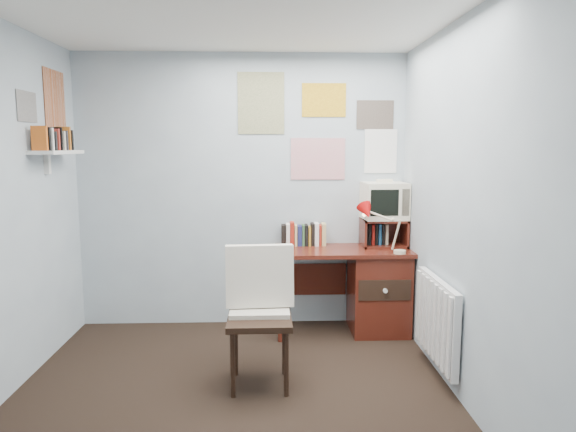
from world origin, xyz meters
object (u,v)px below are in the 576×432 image
Objects in this scene: desk at (372,287)px; tv_riser at (383,233)px; desk_lamp at (400,232)px; radiator at (437,320)px; wall_shelf at (57,152)px; desk_chair at (260,320)px; crt_tv at (384,199)px.

tv_riser is at bearing 42.96° from desk.
radiator is at bearing -71.34° from desk_lamp.
desk is 1.94× the size of wall_shelf.
radiator is at bearing -72.76° from desk.
desk_chair is 2.50× the size of desk_lamp.
desk is 3.18× the size of desk_lamp.
wall_shelf is (-2.86, 0.55, 1.20)m from radiator.
wall_shelf is at bearing -171.60° from desk.
desk_chair is at bearing -133.64° from desk.
crt_tv is (0.12, 0.13, 0.79)m from desk.
desk_lamp is at bearing -82.80° from crt_tv.
desk_lamp is 2.84m from wall_shelf.
crt_tv is at bearing 46.04° from desk_chair.
desk_lamp is at bearing -78.27° from tv_riser.
desk_chair is at bearing -137.20° from crt_tv.
crt_tv is (1.11, 1.17, 0.72)m from desk_chair.
desk_chair is 1.52× the size of wall_shelf.
radiator is (0.17, -1.06, -0.77)m from crt_tv.
desk is 0.97m from radiator.
desk_lamp is 0.34m from tv_riser.
wall_shelf is (-2.76, -0.16, 0.67)m from desk_lamp.
desk_chair is at bearing -134.63° from desk_lamp.
desk_lamp is 0.99× the size of crt_tv.
radiator is (0.29, -0.93, 0.01)m from desk.
desk is 3.00× the size of tv_riser.
desk_lamp is (1.18, 0.82, 0.48)m from desk_chair.
crt_tv is at bearing 10.73° from wall_shelf.
desk_lamp is 0.89m from radiator.
tv_riser is at bearing 112.26° from desk_lamp.
wall_shelf is at bearing 156.82° from desk_chair.
crt_tv is at bearing 99.04° from radiator.
wall_shelf reaches higher than desk_lamp.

